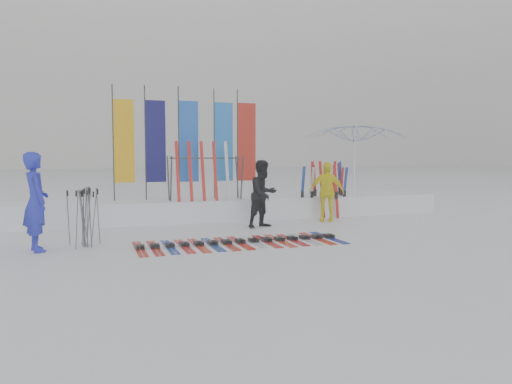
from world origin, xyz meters
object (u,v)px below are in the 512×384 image
object	(u,v)px
tent_canopy	(356,166)
ski_row	(240,242)
person_blue	(36,202)
person_black	(263,194)
ski_rack	(205,172)
person_yellow	(326,192)

from	to	relation	value
tent_canopy	ski_row	world-z (taller)	tent_canopy
person_blue	ski_row	size ratio (longest dim) A/B	0.44
person_blue	ski_row	xyz separation A→B (m)	(4.01, -0.44, -0.93)
person_black	ski_row	distance (m)	2.53
tent_canopy	ski_rack	world-z (taller)	tent_canopy
person_blue	ski_row	bearing A→B (deg)	-113.84
person_yellow	ski_rack	distance (m)	3.44
person_blue	ski_rack	size ratio (longest dim) A/B	0.95
person_blue	ski_row	distance (m)	4.14
person_yellow	ski_row	size ratio (longest dim) A/B	0.38
tent_canopy	ski_row	bearing A→B (deg)	-140.53
person_blue	tent_canopy	distance (m)	10.06
person_blue	person_black	world-z (taller)	person_blue
person_black	tent_canopy	distance (m)	4.66
person_blue	tent_canopy	size ratio (longest dim) A/B	0.59
ski_row	person_yellow	bearing A→B (deg)	37.68
person_blue	tent_canopy	xyz separation A→B (m)	(9.26, 3.89, 0.52)
tent_canopy	person_yellow	bearing A→B (deg)	-137.71
person_black	ski_rack	bearing A→B (deg)	103.32
ski_row	tent_canopy	bearing A→B (deg)	39.47
person_yellow	ski_rack	bearing A→B (deg)	-167.76
person_yellow	ski_rack	size ratio (longest dim) A/B	0.82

